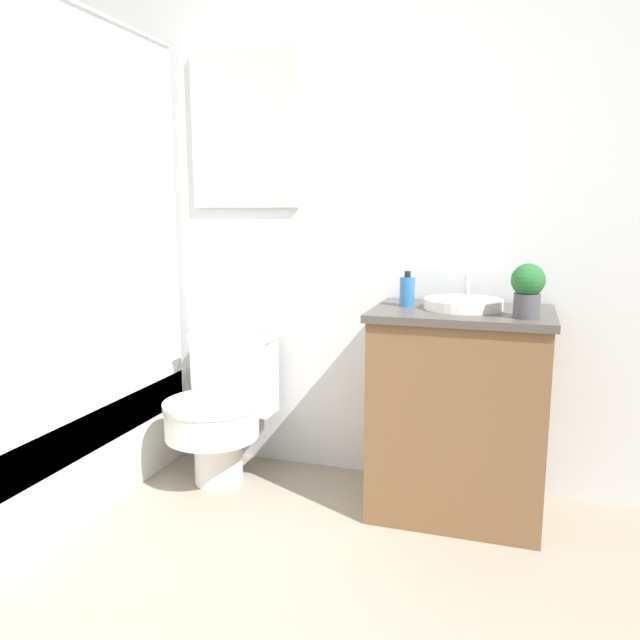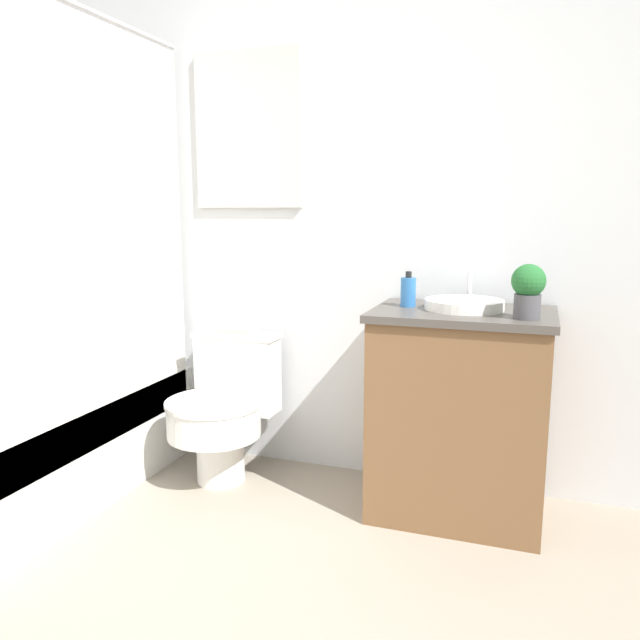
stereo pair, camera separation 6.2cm
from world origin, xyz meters
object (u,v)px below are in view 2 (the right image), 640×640
at_px(toilet, 224,407).
at_px(book_on_tank, 237,330).
at_px(potted_plant, 528,289).
at_px(sink, 464,304).
at_px(soap_bottle, 408,292).

distance_m(toilet, book_on_tank, 0.36).
relative_size(potted_plant, book_on_tank, 1.22).
bearing_deg(potted_plant, toilet, 174.75).
relative_size(sink, soap_bottle, 2.40).
distance_m(soap_bottle, potted_plant, 0.49).
relative_size(toilet, sink, 1.92).
xyz_separation_m(soap_bottle, book_on_tank, (-0.83, 0.11, -0.23)).
bearing_deg(book_on_tank, toilet, -90.00).
relative_size(toilet, book_on_tank, 4.06).
xyz_separation_m(toilet, potted_plant, (1.30, -0.12, 0.62)).
bearing_deg(soap_bottle, toilet, -177.90).
xyz_separation_m(sink, soap_bottle, (-0.22, 0.00, 0.04)).
distance_m(sink, book_on_tank, 1.08).
bearing_deg(potted_plant, soap_bottle, 162.04).
bearing_deg(toilet, book_on_tank, 90.00).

